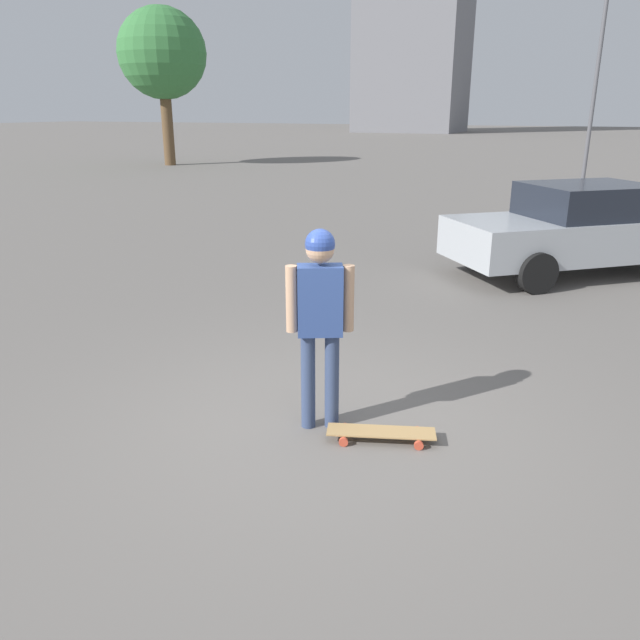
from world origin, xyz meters
name	(u,v)px	position (x,y,z in m)	size (l,w,h in m)	color
ground_plane	(320,426)	(0.00, 0.00, 0.00)	(220.00, 220.00, 0.00)	slate
person	(320,307)	(0.00, 0.00, 1.12)	(0.53, 0.35, 1.79)	#38476B
skateboard	(381,433)	(0.59, -0.03, 0.07)	(0.95, 0.50, 0.09)	tan
car_parked_near	(581,229)	(1.86, 6.82, 0.78)	(4.50, 4.17, 1.53)	#ADB2B7
tree_distant	(162,54)	(-18.01, 22.20, 5.21)	(4.25, 4.25, 7.39)	brown
lamp_post	(596,78)	(1.61, 16.45, 3.56)	(0.28, 0.28, 6.12)	#59595E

